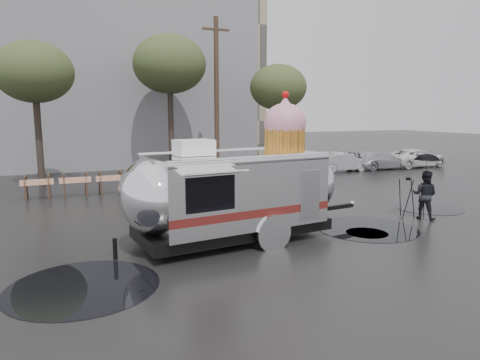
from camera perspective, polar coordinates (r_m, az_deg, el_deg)
name	(u,v)px	position (r m, az deg, el deg)	size (l,w,h in m)	color
ground	(301,245)	(12.12, 8.18, -8.55)	(120.00, 120.00, 0.00)	black
puddles	(296,230)	(13.51, 7.48, -6.66)	(15.47, 8.42, 0.01)	black
grey_building	(87,73)	(34.08, -19.75, 13.31)	(22.00, 12.00, 13.00)	slate
utility_pole	(217,95)	(25.38, -3.14, 11.22)	(1.60, 0.28, 9.00)	#473323
tree_left	(34,73)	(23.00, -25.76, 12.75)	(3.64, 3.64, 6.95)	#382D26
tree_mid	(169,65)	(25.75, -9.38, 14.92)	(4.20, 4.20, 8.03)	#382D26
tree_right	(278,88)	(25.88, 5.10, 12.12)	(3.36, 3.36, 6.42)	#382D26
barricade_row	(75,184)	(20.11, -21.12, -0.51)	(4.30, 0.80, 1.00)	#473323
parked_cars	(365,159)	(28.34, 16.36, 2.74)	(13.20, 1.90, 1.50)	silver
airstream_trailer	(237,188)	(12.13, -0.44, -1.02)	(8.03, 3.63, 4.34)	silver
person_left	(185,213)	(11.80, -7.32, -4.38)	(0.66, 0.44, 1.84)	gold
umbrella_pink	(184,175)	(11.60, -7.43, 0.69)	(1.24, 1.24, 2.40)	pink
person_right	(425,195)	(15.96, 23.40, -1.84)	(0.80, 0.45, 1.67)	black
umbrella_black	(427,164)	(15.81, 23.65, 2.01)	(1.08, 1.08, 2.29)	black
tripod	(407,194)	(15.96, 21.38, -1.76)	(0.54, 0.59, 1.42)	black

